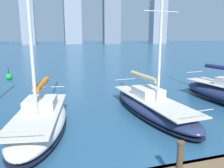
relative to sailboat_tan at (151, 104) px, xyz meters
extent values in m
cube|color=gray|center=(-79.95, -152.10, 16.12)|extent=(11.93, 8.55, 33.42)
cube|color=slate|center=(-42.20, -155.68, 19.53)|extent=(13.04, 6.34, 40.25)
cube|color=gray|center=(-12.67, -159.28, 24.07)|extent=(12.37, 10.34, 49.33)
cube|color=gray|center=(18.70, -154.87, 13.97)|extent=(9.02, 6.70, 29.13)
cylinder|color=silver|center=(-5.88, -3.84, 1.22)|extent=(1.76, 0.29, 0.04)
ellipsoid|color=navy|center=(0.00, 0.04, -0.12)|extent=(2.99, 8.95, 0.94)
ellipsoid|color=black|center=(0.00, 0.04, -0.38)|extent=(3.01, 9.00, 0.10)
cube|color=beige|center=(0.00, 0.04, 0.38)|extent=(2.49, 7.87, 0.06)
cube|color=silver|center=(0.03, -0.48, 0.69)|extent=(1.57, 2.03, 0.55)
cylinder|color=silver|center=(-0.05, 0.70, 4.62)|extent=(0.16, 0.16, 8.41)
cylinder|color=silver|center=(-0.05, 0.70, 5.46)|extent=(2.16, 0.20, 0.05)
cylinder|color=silver|center=(0.08, -1.14, 1.46)|extent=(0.37, 3.70, 0.12)
cylinder|color=#C6B284|center=(0.08, -1.14, 1.58)|extent=(0.55, 3.42, 0.32)
cylinder|color=silver|center=(-0.28, 4.09, 0.90)|extent=(1.56, 0.15, 0.04)
cylinder|color=silver|center=(0.27, -3.91, 0.90)|extent=(1.80, 0.16, 0.04)
ellipsoid|color=white|center=(6.58, 0.85, -0.09)|extent=(3.70, 7.74, 1.01)
ellipsoid|color=black|center=(6.58, 0.85, -0.37)|extent=(3.72, 7.78, 0.10)
cube|color=beige|center=(6.58, 0.85, 0.45)|extent=(3.11, 6.78, 0.06)
cube|color=silver|center=(6.50, 0.42, 0.76)|extent=(1.74, 1.86, 0.55)
cylinder|color=silver|center=(6.41, -0.13, 1.53)|extent=(0.65, 3.09, 0.12)
cylinder|color=orange|center=(6.41, -0.13, 1.65)|extent=(0.80, 2.88, 0.32)
cylinder|color=silver|center=(7.16, 4.22, 0.97)|extent=(1.59, 0.31, 0.04)
cylinder|color=silver|center=(6.01, -2.44, 0.97)|extent=(1.83, 0.35, 0.04)
cylinder|color=#423323|center=(2.17, 6.41, 0.43)|extent=(0.20, 0.20, 0.85)
cylinder|color=#423323|center=(2.17, 6.41, 0.89)|extent=(0.26, 0.26, 0.06)
sphere|color=green|center=(10.40, -14.64, -0.24)|extent=(0.70, 0.70, 0.70)
cylinder|color=black|center=(10.40, -14.64, 0.46)|extent=(0.06, 0.06, 0.70)
camera|label=1|loc=(5.95, 11.80, 4.07)|focal=35.00mm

